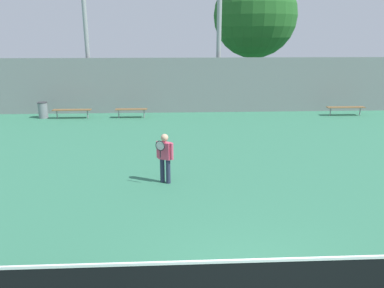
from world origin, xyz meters
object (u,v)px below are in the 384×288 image
object	(u,v)px
light_pole_near_left	(219,26)
tennis_player	(165,155)
tree_green_tall	(255,16)
trash_bin	(43,110)
light_pole_far_right	(85,21)
tennis_net	(267,285)
bench_courtside_far	(131,110)
bench_adjacent_court	(346,108)
bench_courtside_near	(72,110)

from	to	relation	value
light_pole_near_left	tennis_player	bearing A→B (deg)	-104.36
tennis_player	tree_green_tall	distance (m)	18.13
light_pole_near_left	trash_bin	size ratio (longest dim) A/B	9.62
tennis_player	light_pole_far_right	xyz separation A→B (m)	(-4.66, 11.68, 4.27)
light_pole_far_right	tennis_net	bearing A→B (deg)	-69.72
bench_courtside_far	tree_green_tall	world-z (taller)	tree_green_tall
tennis_player	bench_courtside_far	distance (m)	9.79
bench_courtside_far	bench_adjacent_court	size ratio (longest dim) A/B	0.81
tennis_net	tree_green_tall	distance (m)	23.14
bench_adjacent_court	trash_bin	distance (m)	16.94
bench_courtside_near	trash_bin	xyz separation A→B (m)	(-1.62, 0.19, -0.01)
tennis_net	light_pole_near_left	xyz separation A→B (m)	(1.20, 17.39, 4.41)
tennis_net	bench_courtside_far	bearing A→B (deg)	104.04
trash_bin	tree_green_tall	size ratio (longest dim) A/B	0.10
tennis_player	trash_bin	bearing A→B (deg)	153.06
bench_courtside_near	bench_courtside_far	world-z (taller)	same
bench_courtside_far	tree_green_tall	distance (m)	11.83
bench_adjacent_court	trash_bin	xyz separation A→B (m)	(-16.94, 0.19, -0.02)
bench_adjacent_court	tree_green_tall	size ratio (longest dim) A/B	0.25
bench_courtside_far	bench_courtside_near	bearing A→B (deg)	-180.00
bench_courtside_near	light_pole_far_right	size ratio (longest dim) A/B	0.24
tennis_player	tree_green_tall	size ratio (longest dim) A/B	0.18
bench_courtside_far	bench_adjacent_court	world-z (taller)	same
trash_bin	bench_courtside_far	bearing A→B (deg)	-2.28
trash_bin	tree_green_tall	distance (m)	15.48
tennis_player	bench_adjacent_court	xyz separation A→B (m)	(10.04, 9.56, -0.44)
bench_courtside_far	trash_bin	world-z (taller)	trash_bin
bench_courtside_near	trash_bin	distance (m)	1.64
bench_courtside_far	trash_bin	bearing A→B (deg)	177.72
bench_courtside_far	bench_adjacent_court	distance (m)	12.09
tennis_net	bench_adjacent_court	distance (m)	17.40
bench_courtside_near	trash_bin	size ratio (longest dim) A/B	2.35
trash_bin	tree_green_tall	xyz separation A→B (m)	(12.96, 6.65, 5.25)
bench_courtside_near	trash_bin	bearing A→B (deg)	173.22
bench_courtside_near	bench_adjacent_court	world-z (taller)	same
trash_bin	tennis_player	bearing A→B (deg)	-54.73
light_pole_near_left	bench_courtside_near	bearing A→B (deg)	-165.86
bench_courtside_far	light_pole_near_left	bearing A→B (deg)	22.48
bench_courtside_far	tree_green_tall	size ratio (longest dim) A/B	0.20
bench_courtside_near	bench_courtside_far	bearing A→B (deg)	0.00
light_pole_far_right	light_pole_near_left	bearing A→B (deg)	-0.27
tennis_net	light_pole_near_left	bearing A→B (deg)	86.05
bench_adjacent_court	light_pole_far_right	world-z (taller)	light_pole_far_right
bench_courtside_far	trash_bin	xyz separation A→B (m)	(-4.85, 0.19, -0.01)
trash_bin	tree_green_tall	bearing A→B (deg)	27.15
bench_courtside_near	tennis_net	bearing A→B (deg)	-65.25
tennis_player	light_pole_near_left	bearing A→B (deg)	103.42
tennis_net	bench_courtside_near	size ratio (longest dim) A/B	5.51
light_pole_near_left	light_pole_far_right	bearing A→B (deg)	179.73
bench_courtside_near	trash_bin	world-z (taller)	trash_bin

